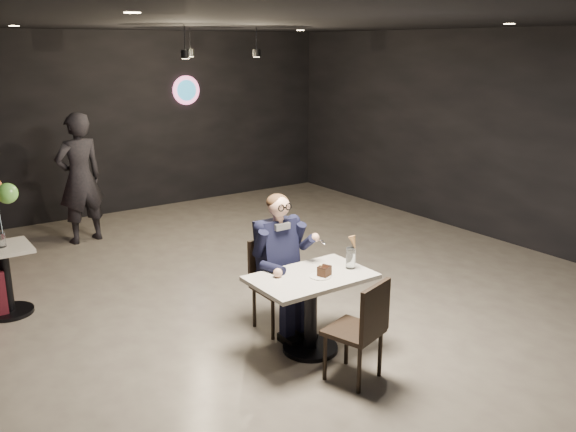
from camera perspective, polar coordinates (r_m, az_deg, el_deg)
floor at (r=7.27m, az=0.85°, el=-6.66°), size 9.00×9.00×0.00m
wall_sign at (r=11.02m, az=-9.52°, el=11.53°), size 0.50×0.06×0.50m
pendant_lights at (r=8.43m, az=-7.34°, el=16.36°), size 1.40×1.20×0.36m
main_table at (r=5.71m, az=2.13°, el=-9.08°), size 1.10×0.70×0.75m
chair_far at (r=6.09m, az=-0.99°, el=-6.57°), size 0.42×0.46×0.92m
chair_near at (r=5.26m, az=6.15°, el=-10.46°), size 0.54×0.56×0.92m
seated_man at (r=6.00m, az=-1.00°, el=-4.27°), size 0.60×0.80×1.44m
dessert_plate at (r=5.54m, az=3.03°, el=-5.65°), size 0.20×0.20×0.01m
cake_slice at (r=5.53m, az=3.42°, el=-5.18°), size 0.14×0.12×0.08m
mint_leaf at (r=5.51m, az=3.31°, el=-4.79°), size 0.06×0.04×0.01m
sundae_glass at (r=5.73m, az=5.88°, el=-3.95°), size 0.09×0.09×0.20m
wafer_cone at (r=5.69m, az=6.16°, el=-2.53°), size 0.08×0.08×0.13m
side_table at (r=7.11m, az=-24.85°, el=-5.71°), size 0.56×0.56×0.70m
balloon_vase at (r=6.97m, az=-25.30°, el=-2.05°), size 0.10×0.10×0.15m
passerby at (r=9.18m, az=-18.90°, el=3.35°), size 0.75×0.56×1.87m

